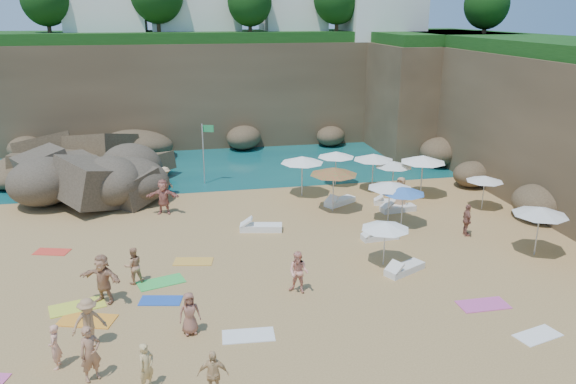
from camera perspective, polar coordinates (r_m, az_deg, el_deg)
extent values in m
plane|color=tan|center=(24.78, -3.19, -6.79)|extent=(120.00, 120.00, 0.00)
plane|color=#0C4751|center=(53.41, -7.88, 6.59)|extent=(120.00, 120.00, 0.00)
cube|color=brown|center=(48.00, -5.26, 10.25)|extent=(44.00, 8.00, 8.00)
cube|color=brown|center=(38.03, 24.53, 6.71)|extent=(8.00, 30.00, 8.00)
cube|color=brown|center=(47.26, 14.11, 9.67)|extent=(10.00, 12.00, 8.00)
cube|color=white|center=(48.56, -18.04, 17.57)|extent=(6.00, 5.00, 5.50)
cube|color=white|center=(49.35, 0.45, 18.10)|extent=(5.00, 5.00, 5.00)
cube|color=white|center=(49.36, 9.38, 18.45)|extent=(6.00, 6.00, 6.00)
sphere|color=#11380F|center=(45.72, -3.92, 18.75)|extent=(3.42, 3.42, 3.42)
sphere|color=#11380F|center=(44.22, 19.55, 17.54)|extent=(3.15, 3.15, 3.15)
cylinder|color=white|center=(54.50, -25.79, 8.42)|extent=(0.10, 0.10, 6.00)
cylinder|color=white|center=(54.15, -24.24, 8.57)|extent=(0.10, 0.10, 6.00)
cylinder|color=silver|center=(35.20, -8.60, 3.83)|extent=(0.08, 0.08, 3.80)
cube|color=#259450|center=(34.87, -8.11, 6.40)|extent=(0.65, 0.22, 0.43)
cylinder|color=silver|center=(32.65, 1.43, 1.50)|extent=(0.07, 0.07, 2.24)
cone|color=white|center=(32.37, 1.45, 3.32)|extent=(2.52, 2.52, 0.38)
cylinder|color=silver|center=(33.97, 8.60, 1.88)|extent=(0.06, 0.06, 2.15)
cone|color=white|center=(33.70, 8.68, 3.55)|extent=(2.42, 2.42, 0.37)
cylinder|color=silver|center=(34.81, 4.86, 2.30)|extent=(0.06, 0.06, 2.03)
cone|color=white|center=(34.56, 4.90, 3.84)|extent=(2.28, 2.28, 0.35)
cylinder|color=silver|center=(33.39, 10.60, 1.29)|extent=(0.06, 0.06, 1.94)
cone|color=silver|center=(33.14, 10.69, 2.82)|extent=(2.17, 2.17, 0.33)
cylinder|color=silver|center=(33.41, 13.43, 1.46)|extent=(0.07, 0.07, 2.33)
cone|color=white|center=(33.12, 13.57, 3.30)|extent=(2.61, 2.61, 0.40)
cylinder|color=silver|center=(30.22, 4.62, 0.15)|extent=(0.07, 0.07, 2.31)
cone|color=red|center=(29.90, 4.67, 2.15)|extent=(2.59, 2.59, 0.39)
cylinder|color=silver|center=(29.06, 10.21, -1.11)|extent=(0.06, 0.06, 2.03)
cone|color=white|center=(28.76, 10.32, 0.71)|extent=(2.28, 2.28, 0.35)
cylinder|color=silver|center=(32.32, 19.22, -0.13)|extent=(0.05, 0.05, 1.77)
cone|color=silver|center=(32.09, 19.37, 1.30)|extent=(1.99, 1.99, 0.30)
cylinder|color=silver|center=(24.19, 9.76, -5.30)|extent=(0.05, 0.05, 1.84)
cone|color=white|center=(23.86, 9.87, -3.37)|extent=(2.06, 2.06, 0.31)
cylinder|color=silver|center=(28.63, 11.52, -1.58)|extent=(0.06, 0.06, 1.94)
cone|color=#386CBF|center=(28.34, 11.64, 0.18)|extent=(2.18, 2.18, 0.33)
cylinder|color=silver|center=(27.08, 24.00, -3.77)|extent=(0.06, 0.06, 2.12)
cone|color=silver|center=(26.76, 24.27, -1.76)|extent=(2.38, 2.38, 0.36)
cube|color=white|center=(27.77, -2.76, -3.63)|extent=(2.16, 1.08, 0.32)
cube|color=white|center=(31.92, 10.25, -1.04)|extent=(1.80, 1.02, 0.27)
cube|color=white|center=(31.62, 5.30, -0.97)|extent=(2.01, 1.55, 0.30)
cube|color=silver|center=(30.97, 11.11, -1.66)|extent=(1.98, 0.84, 0.30)
cube|color=silver|center=(27.09, 9.32, -4.47)|extent=(1.82, 0.74, 0.28)
cube|color=silver|center=(23.99, 11.77, -7.66)|extent=(1.96, 1.41, 0.29)
cube|color=blue|center=(21.92, -12.81, -10.70)|extent=(1.67, 1.07, 0.03)
cube|color=orange|center=(21.37, -19.74, -12.16)|extent=(2.13, 1.51, 0.03)
cube|color=#D5E03A|center=(22.38, -20.61, -10.83)|extent=(2.13, 1.45, 0.03)
cube|color=white|center=(19.38, -4.05, -14.35)|extent=(1.79, 0.98, 0.03)
cube|color=#F13C2A|center=(27.54, -22.85, -5.62)|extent=(1.67, 1.15, 0.03)
cube|color=#CF509B|center=(22.31, 19.21, -10.76)|extent=(1.84, 0.92, 0.03)
cube|color=green|center=(23.27, -12.77, -8.92)|extent=(2.00, 1.38, 0.03)
cube|color=gold|center=(24.80, -9.59, -6.97)|extent=(1.79, 1.13, 0.03)
cube|color=white|center=(21.08, 24.03, -13.16)|extent=(1.73, 1.17, 0.03)
imported|color=tan|center=(17.16, -14.19, -16.81)|extent=(0.61, 0.63, 1.45)
imported|color=tan|center=(23.16, -15.43, -7.23)|extent=(0.86, 0.75, 1.52)
imported|color=tan|center=(33.57, -12.34, 1.08)|extent=(1.06, 1.15, 1.72)
imported|color=#925849|center=(28.26, 17.73, -2.74)|extent=(0.54, 0.98, 1.58)
imported|color=tan|center=(31.13, 11.35, -0.11)|extent=(0.94, 0.98, 1.80)
imported|color=#B96B5C|center=(30.50, -12.56, -0.47)|extent=(1.83, 0.86, 1.90)
imported|color=#EAA285|center=(18.86, -22.60, -14.31)|extent=(0.35, 0.53, 1.44)
imported|color=#AC7F56|center=(19.76, -19.39, -14.03)|extent=(1.60, 1.96, 0.45)
imported|color=#955D4A|center=(19.64, -9.88, -13.50)|extent=(0.95, 1.57, 0.39)
imported|color=tan|center=(22.28, -18.13, -10.00)|extent=(2.45, 2.50, 0.50)
imported|color=#A47052|center=(18.22, -19.20, -17.04)|extent=(1.39, 1.81, 0.41)
imported|color=#EC9D86|center=(21.83, 1.07, -9.45)|extent=(1.56, 1.83, 0.63)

